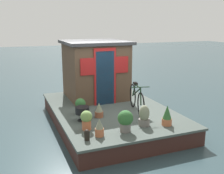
{
  "coord_description": "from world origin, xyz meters",
  "views": [
    {
      "loc": [
        -7.35,
        2.86,
        3.03
      ],
      "look_at": [
        -0.2,
        0.0,
        1.19
      ],
      "focal_mm": 43.02,
      "sensor_mm": 36.0,
      "label": 1
    }
  ],
  "objects_px": {
    "bicycle": "(137,99)",
    "mooring_bollard": "(87,134)",
    "potted_plant_sage": "(125,120)",
    "potted_plant_ivy": "(167,116)",
    "houseboat_cabin": "(95,69)",
    "potted_plant_basil": "(80,106)",
    "potted_plant_mint": "(144,116)",
    "potted_plant_thyme": "(86,119)",
    "potted_plant_succulent": "(99,110)",
    "charcoal_grill": "(82,111)",
    "potted_plant_geranium": "(99,128)"
  },
  "relations": [
    {
      "from": "bicycle",
      "to": "mooring_bollard",
      "type": "relative_size",
      "value": 6.8
    },
    {
      "from": "potted_plant_sage",
      "to": "potted_plant_ivy",
      "type": "relative_size",
      "value": 1.0
    },
    {
      "from": "houseboat_cabin",
      "to": "potted_plant_ivy",
      "type": "distance_m",
      "value": 3.43
    },
    {
      "from": "potted_plant_basil",
      "to": "potted_plant_ivy",
      "type": "xyz_separation_m",
      "value": [
        -1.64,
        -1.82,
        0.0
      ]
    },
    {
      "from": "potted_plant_mint",
      "to": "potted_plant_sage",
      "type": "relative_size",
      "value": 1.02
    },
    {
      "from": "houseboat_cabin",
      "to": "potted_plant_thyme",
      "type": "xyz_separation_m",
      "value": [
        -2.76,
        1.15,
        -0.72
      ]
    },
    {
      "from": "potted_plant_succulent",
      "to": "houseboat_cabin",
      "type": "bearing_deg",
      "value": -15.84
    },
    {
      "from": "bicycle",
      "to": "potted_plant_ivy",
      "type": "height_order",
      "value": "bicycle"
    },
    {
      "from": "houseboat_cabin",
      "to": "charcoal_grill",
      "type": "relative_size",
      "value": 5.53
    },
    {
      "from": "potted_plant_thyme",
      "to": "charcoal_grill",
      "type": "relative_size",
      "value": 1.25
    },
    {
      "from": "bicycle",
      "to": "charcoal_grill",
      "type": "height_order",
      "value": "bicycle"
    },
    {
      "from": "houseboat_cabin",
      "to": "potted_plant_thyme",
      "type": "distance_m",
      "value": 3.08
    },
    {
      "from": "potted_plant_mint",
      "to": "potted_plant_sage",
      "type": "distance_m",
      "value": 0.63
    },
    {
      "from": "bicycle",
      "to": "potted_plant_mint",
      "type": "bearing_deg",
      "value": 163.58
    },
    {
      "from": "houseboat_cabin",
      "to": "potted_plant_sage",
      "type": "xyz_separation_m",
      "value": [
        -3.22,
        0.32,
        -0.7
      ]
    },
    {
      "from": "potted_plant_sage",
      "to": "potted_plant_mint",
      "type": "bearing_deg",
      "value": -73.42
    },
    {
      "from": "potted_plant_succulent",
      "to": "potted_plant_ivy",
      "type": "distance_m",
      "value": 1.86
    },
    {
      "from": "bicycle",
      "to": "potted_plant_sage",
      "type": "height_order",
      "value": "bicycle"
    },
    {
      "from": "potted_plant_sage",
      "to": "potted_plant_thyme",
      "type": "bearing_deg",
      "value": 61.06
    },
    {
      "from": "potted_plant_ivy",
      "to": "potted_plant_thyme",
      "type": "bearing_deg",
      "value": 76.49
    },
    {
      "from": "potted_plant_mint",
      "to": "potted_plant_geranium",
      "type": "height_order",
      "value": "potted_plant_mint"
    },
    {
      "from": "potted_plant_thyme",
      "to": "mooring_bollard",
      "type": "distance_m",
      "value": 0.63
    },
    {
      "from": "potted_plant_thyme",
      "to": "mooring_bollard",
      "type": "bearing_deg",
      "value": 164.25
    },
    {
      "from": "houseboat_cabin",
      "to": "mooring_bollard",
      "type": "bearing_deg",
      "value": 158.54
    },
    {
      "from": "potted_plant_thyme",
      "to": "charcoal_grill",
      "type": "distance_m",
      "value": 0.64
    },
    {
      "from": "potted_plant_mint",
      "to": "potted_plant_ivy",
      "type": "xyz_separation_m",
      "value": [
        -0.2,
        -0.55,
        0.0
      ]
    },
    {
      "from": "bicycle",
      "to": "potted_plant_thyme",
      "type": "height_order",
      "value": "bicycle"
    },
    {
      "from": "houseboat_cabin",
      "to": "potted_plant_mint",
      "type": "height_order",
      "value": "houseboat_cabin"
    },
    {
      "from": "houseboat_cabin",
      "to": "charcoal_grill",
      "type": "xyz_separation_m",
      "value": [
        -2.13,
        1.08,
        -0.71
      ]
    },
    {
      "from": "bicycle",
      "to": "charcoal_grill",
      "type": "distance_m",
      "value": 1.67
    },
    {
      "from": "potted_plant_mint",
      "to": "potted_plant_sage",
      "type": "height_order",
      "value": "potted_plant_mint"
    },
    {
      "from": "potted_plant_geranium",
      "to": "potted_plant_basil",
      "type": "relative_size",
      "value": 0.91
    },
    {
      "from": "potted_plant_thyme",
      "to": "potted_plant_geranium",
      "type": "xyz_separation_m",
      "value": [
        -0.48,
        -0.16,
        -0.06
      ]
    },
    {
      "from": "potted_plant_basil",
      "to": "charcoal_grill",
      "type": "distance_m",
      "value": 0.54
    },
    {
      "from": "houseboat_cabin",
      "to": "mooring_bollard",
      "type": "relative_size",
      "value": 8.47
    },
    {
      "from": "bicycle",
      "to": "potted_plant_succulent",
      "type": "height_order",
      "value": "bicycle"
    },
    {
      "from": "potted_plant_sage",
      "to": "potted_plant_ivy",
      "type": "xyz_separation_m",
      "value": [
        -0.02,
        -1.15,
        -0.04
      ]
    },
    {
      "from": "potted_plant_mint",
      "to": "charcoal_grill",
      "type": "distance_m",
      "value": 1.64
    },
    {
      "from": "potted_plant_geranium",
      "to": "potted_plant_succulent",
      "type": "bearing_deg",
      "value": -18.74
    },
    {
      "from": "potted_plant_ivy",
      "to": "mooring_bollard",
      "type": "xyz_separation_m",
      "value": [
        -0.11,
        2.15,
        -0.12
      ]
    },
    {
      "from": "bicycle",
      "to": "potted_plant_geranium",
      "type": "bearing_deg",
      "value": 128.05
    },
    {
      "from": "potted_plant_mint",
      "to": "potted_plant_sage",
      "type": "xyz_separation_m",
      "value": [
        -0.18,
        0.6,
        0.04
      ]
    },
    {
      "from": "bicycle",
      "to": "potted_plant_succulent",
      "type": "relative_size",
      "value": 4.1
    },
    {
      "from": "potted_plant_thyme",
      "to": "potted_plant_ivy",
      "type": "distance_m",
      "value": 2.04
    },
    {
      "from": "potted_plant_succulent",
      "to": "potted_plant_sage",
      "type": "xyz_separation_m",
      "value": [
        -1.19,
        -0.25,
        0.09
      ]
    },
    {
      "from": "potted_plant_succulent",
      "to": "mooring_bollard",
      "type": "bearing_deg",
      "value": 150.71
    },
    {
      "from": "bicycle",
      "to": "potted_plant_basil",
      "type": "distance_m",
      "value": 1.63
    },
    {
      "from": "potted_plant_geranium",
      "to": "mooring_bollard",
      "type": "relative_size",
      "value": 1.69
    },
    {
      "from": "potted_plant_mint",
      "to": "potted_plant_thyme",
      "type": "height_order",
      "value": "potted_plant_mint"
    },
    {
      "from": "potted_plant_mint",
      "to": "mooring_bollard",
      "type": "bearing_deg",
      "value": 100.99
    }
  ]
}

